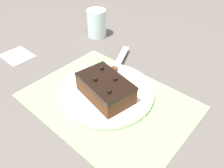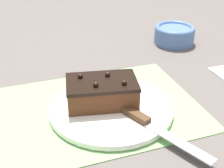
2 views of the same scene
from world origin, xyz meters
name	(u,v)px [view 2 (image 2 of 2)]	position (x,y,z in m)	size (l,w,h in m)	color
ground_plane	(98,109)	(0.00, 0.00, 0.00)	(3.00, 3.00, 0.00)	#544C47
placemat_woven	(98,108)	(0.00, 0.00, 0.00)	(0.46, 0.34, 0.00)	#7AB266
cake_plate	(111,108)	(-0.02, 0.02, 0.01)	(0.28, 0.28, 0.01)	white
chocolate_cake	(102,92)	(-0.01, 0.00, 0.04)	(0.17, 0.13, 0.07)	#512D19
serving_knife	(149,123)	(-0.07, 0.11, 0.02)	(0.11, 0.21, 0.01)	#472D19
small_bowl	(174,34)	(-0.36, -0.30, 0.03)	(0.13, 0.13, 0.06)	#4C6B9E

